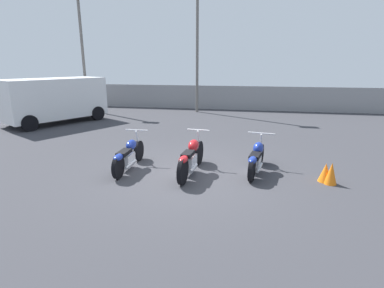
# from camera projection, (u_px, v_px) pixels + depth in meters

# --- Properties ---
(ground_plane) EXTENTS (60.00, 60.00, 0.00)m
(ground_plane) POSITION_uv_depth(u_px,v_px,m) (187.00, 174.00, 7.87)
(ground_plane) COLOR #38383D
(fence_back) EXTENTS (40.00, 0.04, 1.47)m
(fence_back) POSITION_uv_depth(u_px,v_px,m) (225.00, 98.00, 18.62)
(fence_back) COLOR gray
(fence_back) RESTS_ON ground_plane
(light_pole_left) EXTENTS (0.70, 0.35, 6.62)m
(light_pole_left) POSITION_uv_depth(u_px,v_px,m) (82.00, 43.00, 17.47)
(light_pole_left) COLOR slate
(light_pole_left) RESTS_ON ground_plane
(light_pole_right) EXTENTS (0.70, 0.35, 7.49)m
(light_pole_right) POSITION_uv_depth(u_px,v_px,m) (197.00, 34.00, 16.81)
(light_pole_right) COLOR slate
(light_pole_right) RESTS_ON ground_plane
(motorcycle_slot_0) EXTENTS (0.68, 2.08, 0.97)m
(motorcycle_slot_0) POSITION_uv_depth(u_px,v_px,m) (129.00, 155.00, 8.12)
(motorcycle_slot_0) COLOR black
(motorcycle_slot_0) RESTS_ON ground_plane
(motorcycle_slot_1) EXTENTS (0.63, 2.24, 1.04)m
(motorcycle_slot_1) POSITION_uv_depth(u_px,v_px,m) (191.00, 157.00, 7.78)
(motorcycle_slot_1) COLOR black
(motorcycle_slot_1) RESTS_ON ground_plane
(motorcycle_slot_2) EXTENTS (0.74, 1.95, 0.96)m
(motorcycle_slot_2) POSITION_uv_depth(u_px,v_px,m) (257.00, 158.00, 7.87)
(motorcycle_slot_2) COLOR black
(motorcycle_slot_2) RESTS_ON ground_plane
(parked_van) EXTENTS (3.84, 4.93, 2.13)m
(parked_van) POSITION_uv_depth(u_px,v_px,m) (55.00, 98.00, 14.34)
(parked_van) COLOR white
(parked_van) RESTS_ON ground_plane
(traffic_cone_near) EXTENTS (0.33, 0.33, 0.47)m
(traffic_cone_near) POSITION_uv_depth(u_px,v_px,m) (325.00, 173.00, 7.31)
(traffic_cone_near) COLOR orange
(traffic_cone_near) RESTS_ON ground_plane
(traffic_cone_far) EXTENTS (0.29, 0.29, 0.54)m
(traffic_cone_far) POSITION_uv_depth(u_px,v_px,m) (331.00, 173.00, 7.15)
(traffic_cone_far) COLOR orange
(traffic_cone_far) RESTS_ON ground_plane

